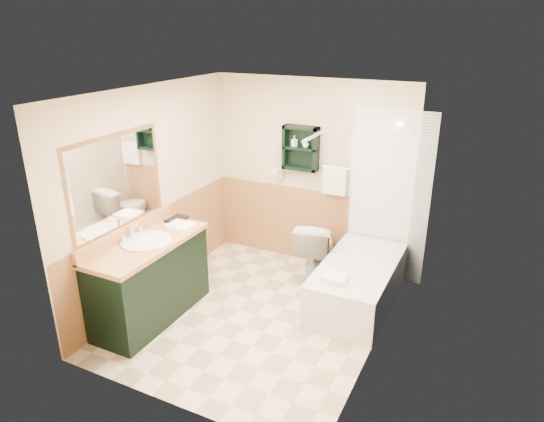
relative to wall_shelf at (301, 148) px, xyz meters
The scene contains 25 objects.
floor 2.09m from the wall_shelf, 85.93° to the right, with size 3.00×3.00×0.00m, color beige.
back_wall 0.38m from the wall_shelf, 48.99° to the left, with size 2.60×0.04×2.40m, color #F9E8C3.
left_wall 1.89m from the wall_shelf, 130.97° to the right, with size 0.04×3.00×2.40m, color #F9E8C3.
right_wall 2.03m from the wall_shelf, 44.70° to the right, with size 0.04×3.00×2.40m, color #F9E8C3.
ceiling 1.66m from the wall_shelf, 85.93° to the right, with size 2.60×3.00×0.04m, color white.
wainscot_left 2.12m from the wall_shelf, 130.14° to the right, with size 2.98×2.98×1.00m, color #BE7D4D, non-canonical shape.
wainscot_back 1.06m from the wall_shelf, 38.66° to the left, with size 2.58×2.58×1.00m, color #BE7D4D, non-canonical shape.
mirror_frame 2.28m from the wall_shelf, 120.90° to the right, with size 1.30×1.30×1.00m, color brown, non-canonical shape.
mirror_glass 2.28m from the wall_shelf, 120.79° to the right, with size 1.20×1.20×0.90m, color white, non-canonical shape.
tile_right 1.61m from the wall_shelf, 25.39° to the right, with size 1.50×1.50×2.10m, color white, non-canonical shape.
tile_back 1.23m from the wall_shelf, ahead, with size 0.95×0.95×2.10m, color white, non-canonical shape.
tile_accent 1.56m from the wall_shelf, 25.55° to the right, with size 1.50×1.50×0.10m, color #144628, non-canonical shape.
wall_shelf is the anchor object (origin of this frame).
hair_dryer 0.46m from the wall_shelf, behind, with size 0.10×0.24×0.18m, color silver, non-canonical shape.
towel_bar 0.49m from the wall_shelf, ahead, with size 0.40×0.06×0.40m, color white, non-canonical shape.
curtain_rod 1.01m from the wall_shelf, 46.11° to the right, with size 0.03×0.03×1.60m, color silver.
shower_curtain 0.89m from the wall_shelf, 37.30° to the right, with size 1.05×1.05×1.70m, color beige, non-canonical shape.
vanity 2.39m from the wall_shelf, 114.96° to the right, with size 0.59×1.41×0.89m, color black.
bathtub 1.80m from the wall_shelf, 34.78° to the right, with size 0.77×1.50×0.51m, color silver.
toilet 1.27m from the wall_shelf, 40.71° to the right, with size 0.43×0.77×0.76m, color silver.
counter_towel 1.78m from the wall_shelf, 118.62° to the right, with size 0.28×0.22×0.04m, color white.
vanity_book 1.76m from the wall_shelf, 129.25° to the right, with size 0.18×0.02×0.25m, color black.
tub_towel 1.82m from the wall_shelf, 52.80° to the right, with size 0.24×0.20×0.07m, color white.
soap_bottle_a 0.09m from the wall_shelf, behind, with size 0.06×0.13×0.06m, color silver.
soap_bottle_b 0.09m from the wall_shelf, ahead, with size 0.08×0.10×0.08m, color silver.
Camera 1 is at (2.16, -4.01, 3.00)m, focal length 32.00 mm.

